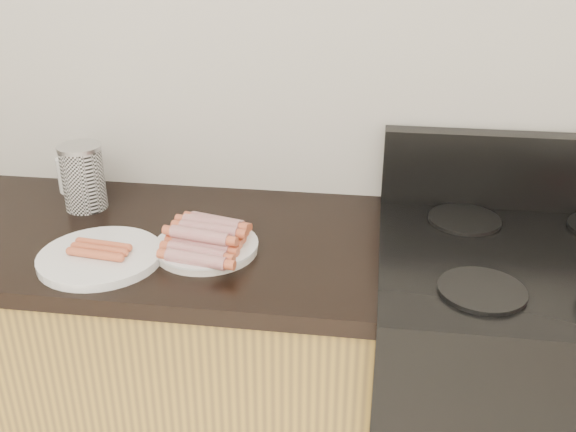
# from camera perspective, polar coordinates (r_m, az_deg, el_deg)

# --- Properties ---
(wall_back) EXTENTS (4.00, 0.04, 2.60)m
(wall_back) POSITION_cam_1_polar(r_m,az_deg,el_deg) (1.73, -4.71, 14.76)
(wall_back) COLOR silver
(wall_back) RESTS_ON ground
(stove) EXTENTS (0.76, 0.65, 0.91)m
(stove) POSITION_cam_1_polar(r_m,az_deg,el_deg) (1.81, 19.80, -16.26)
(stove) COLOR black
(stove) RESTS_ON floor
(stove_panel) EXTENTS (0.76, 0.06, 0.20)m
(stove_panel) POSITION_cam_1_polar(r_m,az_deg,el_deg) (1.77, 20.81, 3.70)
(stove_panel) COLOR black
(stove_panel) RESTS_ON stove
(burner_near_left) EXTENTS (0.18, 0.18, 0.01)m
(burner_near_left) POSITION_cam_1_polar(r_m,az_deg,el_deg) (1.38, 16.85, -6.33)
(burner_near_left) COLOR black
(burner_near_left) RESTS_ON stove
(burner_far_left) EXTENTS (0.18, 0.18, 0.01)m
(burner_far_left) POSITION_cam_1_polar(r_m,az_deg,el_deg) (1.67, 15.40, -0.30)
(burner_far_left) COLOR black
(burner_far_left) RESTS_ON stove
(main_plate) EXTENTS (0.25, 0.25, 0.02)m
(main_plate) POSITION_cam_1_polar(r_m,az_deg,el_deg) (1.51, -7.28, -2.84)
(main_plate) COLOR silver
(main_plate) RESTS_ON counter_slab
(side_plate) EXTENTS (0.28, 0.28, 0.02)m
(side_plate) POSITION_cam_1_polar(r_m,az_deg,el_deg) (1.51, -16.34, -3.51)
(side_plate) COLOR white
(side_plate) RESTS_ON counter_slab
(hotdog_pile) EXTENTS (0.14, 0.25, 0.06)m
(hotdog_pile) POSITION_cam_1_polar(r_m,az_deg,el_deg) (1.49, -7.34, -1.80)
(hotdog_pile) COLOR #933238
(hotdog_pile) RESTS_ON main_plate
(plain_sausages) EXTENTS (0.13, 0.08, 0.02)m
(plain_sausages) POSITION_cam_1_polar(r_m,az_deg,el_deg) (1.50, -16.43, -2.86)
(plain_sausages) COLOR #BC702D
(plain_sausages) RESTS_ON side_plate
(canister) EXTENTS (0.11, 0.11, 0.17)m
(canister) POSITION_cam_1_polar(r_m,az_deg,el_deg) (1.77, -17.74, 3.32)
(canister) COLOR white
(canister) RESTS_ON counter_slab
(mug) EXTENTS (0.09, 0.09, 0.10)m
(mug) POSITION_cam_1_polar(r_m,az_deg,el_deg) (1.91, -18.67, 3.51)
(mug) COLOR white
(mug) RESTS_ON counter_slab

